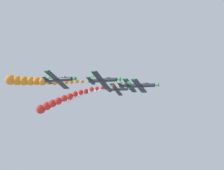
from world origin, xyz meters
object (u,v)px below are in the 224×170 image
Objects in this scene: airplane_lead at (141,86)px; airplane_left_inner at (131,85)px; airplane_right_outer at (59,80)px; airplane_right_inner at (103,80)px; airplane_left_outer at (118,89)px.

airplane_left_inner reaches higher than airplane_lead.
airplane_lead is 24.84m from airplane_right_outer.
airplane_right_inner reaches higher than airplane_lead.
airplane_left_inner is at bearing 47.88° from airplane_left_outer.
airplane_right_outer is (27.66, -9.56, -0.15)m from airplane_left_inner.
airplane_left_inner is 13.27m from airplane_left_outer.
airplane_lead is 1.00× the size of airplane_right_inner.
airplane_right_inner is at bearing 18.04° from airplane_left_outer.
airplane_right_outer is (8.82, -8.76, -0.22)m from airplane_right_inner.
airplane_right_inner is at bearing -2.43° from airplane_left_inner.
airplane_right_outer is (18.36, -16.71, 0.93)m from airplane_lead.
airplane_right_outer is at bearing -19.07° from airplane_left_inner.
airplane_lead is at bearing 43.02° from airplane_left_outer.
airplane_right_outer is at bearing -44.82° from airplane_right_inner.
airplane_right_outer is at bearing -42.30° from airplane_lead.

